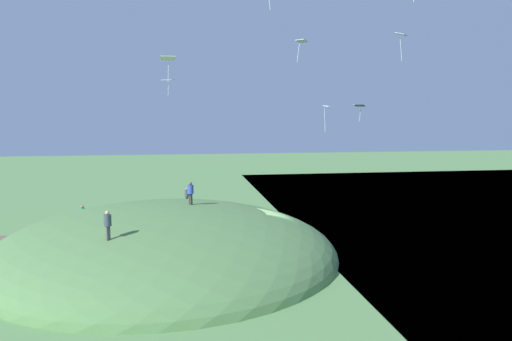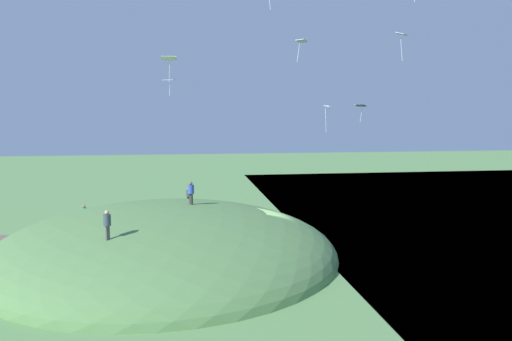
{
  "view_description": "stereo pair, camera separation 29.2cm",
  "coord_description": "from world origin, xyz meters",
  "views": [
    {
      "loc": [
        6.26,
        33.17,
        9.34
      ],
      "look_at": [
        1.57,
        2.87,
        5.74
      ],
      "focal_mm": 33.97,
      "sensor_mm": 36.0,
      "label": 1
    },
    {
      "loc": [
        5.98,
        33.22,
        9.34
      ],
      "look_at": [
        1.57,
        2.87,
        5.74
      ],
      "focal_mm": 33.97,
      "sensor_mm": 36.0,
      "label": 2
    }
  ],
  "objects": [
    {
      "name": "ground_plane",
      "position": [
        0.0,
        0.0,
        0.0
      ],
      "size": [
        160.0,
        160.0,
        0.0
      ],
      "primitive_type": "plane",
      "color": "#5B8B4D"
    },
    {
      "name": "kite_3",
      "position": [
        -4.89,
        -3.16,
        9.68
      ],
      "size": [
        0.77,
        0.77,
        2.09
      ],
      "color": "white"
    },
    {
      "name": "person_on_hilltop",
      "position": [
        5.85,
        -9.7,
        2.23
      ],
      "size": [
        0.46,
        0.46,
        1.62
      ],
      "rotation": [
        0.0,
        0.0,
        3.44
      ],
      "color": "navy",
      "rests_on": "grass_hill"
    },
    {
      "name": "person_watching_kites",
      "position": [
        14.56,
        -8.49,
        1.08
      ],
      "size": [
        0.61,
        0.61,
        1.72
      ],
      "rotation": [
        0.0,
        0.0,
        4.14
      ],
      "color": "#4F4242",
      "rests_on": "ground_plane"
    },
    {
      "name": "kite_5",
      "position": [
        -7.46,
        3.92,
        14.18
      ],
      "size": [
        0.99,
        1.02,
        1.74
      ],
      "color": "silver"
    },
    {
      "name": "kite_2",
      "position": [
        7.28,
        -9.52,
        12.18
      ],
      "size": [
        1.2,
        1.05,
        1.39
      ],
      "color": "white"
    },
    {
      "name": "person_with_child",
      "position": [
        5.69,
        -0.11,
        4.08
      ],
      "size": [
        0.61,
        0.61,
        1.59
      ],
      "rotation": [
        0.0,
        0.0,
        2.36
      ],
      "color": "#2E2A28",
      "rests_on": "grass_hill"
    },
    {
      "name": "person_walking_path",
      "position": [
        10.21,
        7.0,
        3.63
      ],
      "size": [
        0.56,
        0.56,
        1.59
      ],
      "rotation": [
        0.0,
        0.0,
        0.82
      ],
      "color": "#514D4A",
      "rests_on": "grass_hill"
    },
    {
      "name": "kite_0",
      "position": [
        -1.33,
        2.77,
        13.79
      ],
      "size": [
        0.77,
        0.8,
        1.39
      ],
      "color": "white"
    },
    {
      "name": "kite_7",
      "position": [
        -7.83,
        -3.91,
        9.93
      ],
      "size": [
        1.0,
        0.97,
        1.39
      ],
      "color": "white"
    },
    {
      "name": "grass_hill",
      "position": [
        7.43,
        1.18,
        0.0
      ],
      "size": [
        22.8,
        23.79,
        6.3
      ],
      "primitive_type": "ellipsoid",
      "color": "#537F46",
      "rests_on": "ground_plane"
    },
    {
      "name": "kite_6",
      "position": [
        7.15,
        -5.53,
        13.53
      ],
      "size": [
        1.15,
        0.78,
        1.96
      ],
      "color": "white"
    }
  ]
}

